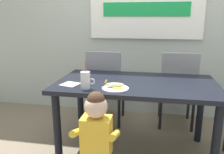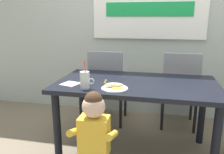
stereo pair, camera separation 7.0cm
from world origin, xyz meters
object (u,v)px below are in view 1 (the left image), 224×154
Objects in this scene: dining_chair_left at (106,83)px; snack_plate at (115,88)px; milk_cup at (86,81)px; peeled_banana at (115,85)px; paper_napkin at (70,84)px; dining_table at (136,92)px; toddler_standing at (96,132)px; dining_chair_right at (178,86)px.

dining_chair_left reaches higher than snack_plate.
dining_chair_left is 0.93m from milk_cup.
dining_chair_left is 5.48× the size of peeled_banana.
dining_chair_left is at bearing 78.15° from paper_napkin.
milk_cup is at bearing -169.70° from peeled_banana.
milk_cup reaches higher than dining_table.
dining_table is at bearing 69.02° from toddler_standing.
peeled_banana is at bearing -7.32° from paper_napkin.
peeled_banana is (0.07, 0.38, 0.25)m from toddler_standing.
snack_plate is 1.31× the size of peeled_banana.
peeled_banana is at bearing 117.77° from snack_plate.
toddler_standing is (-0.70, -1.28, -0.02)m from dining_chair_right.
dining_table is 0.68m from toddler_standing.
peeled_banana is 0.43m from paper_napkin.
dining_chair_left reaches higher than dining_table.
dining_table is 0.33m from peeled_banana.
milk_cup is at bearing -172.80° from snack_plate.
milk_cup is 0.25m from peeled_banana.
dining_table is 6.62× the size of snack_plate.
toddler_standing is at bearing -62.30° from milk_cup.
dining_chair_right is at bearing 47.49° from milk_cup.
paper_napkin is at bearing 129.31° from toddler_standing.
snack_plate reaches higher than dining_table.
dining_chair_left is (-0.43, 0.60, -0.11)m from dining_table.
dining_table is 1.58× the size of dining_chair_left.
milk_cup reaches higher than toddler_standing.
toddler_standing is at bearing -50.69° from paper_napkin.
dining_chair_left is 0.92m from peeled_banana.
dining_chair_left reaches higher than toddler_standing.
milk_cup is 1.44× the size of peeled_banana.
dining_chair_left is 0.89m from dining_chair_right.
toddler_standing is 5.59× the size of paper_napkin.
dining_table is 0.53m from milk_cup.
dining_table is at bearing 18.07° from paper_napkin.
milk_cup is (-0.41, -0.29, 0.17)m from dining_table.
snack_plate is (0.25, 0.03, -0.06)m from milk_cup.
peeled_banana is at bearing 107.20° from dining_chair_left.
milk_cup reaches higher than peeled_banana.
dining_chair_right reaches higher than paper_napkin.
milk_cup is at bearing 90.87° from dining_chair_left.
milk_cup is at bearing -29.14° from paper_napkin.
snack_plate is 0.44m from paper_napkin.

